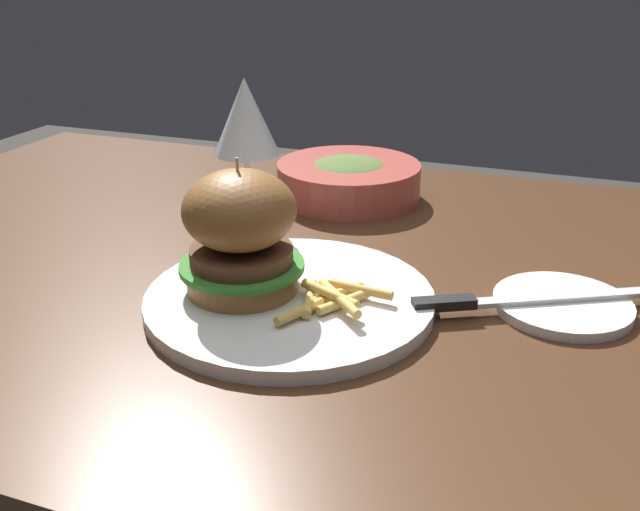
% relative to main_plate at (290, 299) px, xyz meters
% --- Properties ---
extents(dining_table, '(1.35, 0.81, 0.74)m').
position_rel_main_plate_xyz_m(dining_table, '(0.01, 0.10, -0.10)').
color(dining_table, '#472B19').
rests_on(dining_table, ground).
extents(main_plate, '(0.28, 0.28, 0.01)m').
position_rel_main_plate_xyz_m(main_plate, '(0.00, 0.00, 0.00)').
color(main_plate, white).
rests_on(main_plate, dining_table).
extents(burger_sandwich, '(0.12, 0.12, 0.13)m').
position_rel_main_plate_xyz_m(burger_sandwich, '(-0.05, -0.01, 0.07)').
color(burger_sandwich, '#9E6B38').
rests_on(burger_sandwich, main_plate).
extents(fries_pile, '(0.09, 0.10, 0.02)m').
position_rel_main_plate_xyz_m(fries_pile, '(0.05, -0.01, 0.02)').
color(fries_pile, '#E0B251').
rests_on(fries_pile, main_plate).
extents(wine_glass, '(0.08, 0.08, 0.19)m').
position_rel_main_plate_xyz_m(wine_glass, '(-0.11, 0.15, 0.13)').
color(wine_glass, silver).
rests_on(wine_glass, dining_table).
extents(bread_plate, '(0.13, 0.13, 0.01)m').
position_rel_main_plate_xyz_m(bread_plate, '(0.25, 0.08, -0.00)').
color(bread_plate, white).
rests_on(bread_plate, dining_table).
extents(table_knife, '(0.22, 0.13, 0.01)m').
position_rel_main_plate_xyz_m(table_knife, '(0.20, 0.06, 0.01)').
color(table_knife, silver).
rests_on(table_knife, bread_plate).
extents(soup_bowl, '(0.20, 0.20, 0.05)m').
position_rel_main_plate_xyz_m(soup_bowl, '(-0.05, 0.33, 0.02)').
color(soup_bowl, '#B24C42').
rests_on(soup_bowl, dining_table).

